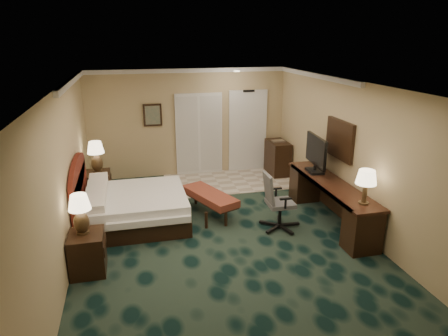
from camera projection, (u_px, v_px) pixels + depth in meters
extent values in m
cube|color=black|center=(223.00, 240.00, 7.08)|extent=(5.00, 7.50, 0.00)
cube|color=silver|center=(223.00, 86.00, 6.23)|extent=(5.00, 7.50, 0.00)
cube|color=tan|center=(189.00, 123.00, 10.11)|extent=(5.00, 0.00, 2.70)
cube|color=tan|center=(331.00, 311.00, 3.19)|extent=(5.00, 0.00, 2.70)
cube|color=tan|center=(64.00, 180.00, 6.10)|extent=(0.00, 7.50, 2.70)
cube|color=tan|center=(357.00, 158.00, 7.21)|extent=(0.00, 7.50, 2.70)
cube|color=#AF9E8A|center=(231.00, 181.00, 9.95)|extent=(3.20, 1.70, 0.01)
cube|color=white|center=(248.00, 132.00, 10.52)|extent=(1.02, 0.06, 2.18)
cube|color=silver|center=(199.00, 134.00, 10.23)|extent=(1.20, 0.06, 2.10)
cube|color=#446053|center=(153.00, 115.00, 9.80)|extent=(0.45, 0.06, 0.55)
cube|color=white|center=(340.00, 139.00, 7.69)|extent=(0.05, 0.95, 0.75)
cube|color=white|center=(136.00, 208.00, 7.67)|extent=(1.89, 1.75, 0.60)
cube|color=black|center=(88.00, 253.00, 6.05)|extent=(0.51, 0.58, 0.64)
cube|color=black|center=(99.00, 187.00, 8.70)|extent=(0.52, 0.59, 0.65)
cube|color=brown|center=(210.00, 203.00, 8.05)|extent=(0.98, 1.46, 0.47)
cube|color=black|center=(330.00, 202.00, 7.69)|extent=(0.60, 2.78, 0.80)
cube|color=black|center=(316.00, 154.00, 8.03)|extent=(0.17, 0.97, 0.76)
cube|color=black|center=(278.00, 158.00, 10.39)|extent=(0.46, 0.82, 0.87)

